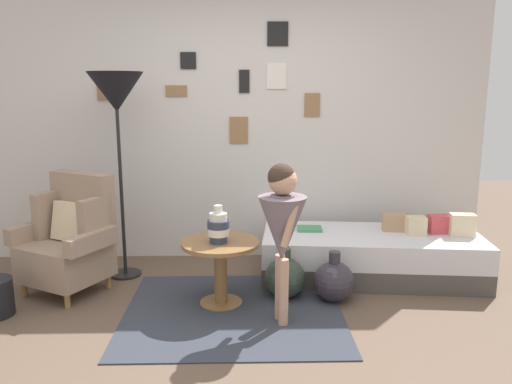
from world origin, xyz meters
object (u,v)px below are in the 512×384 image
(floor_lamp, at_px, (116,98))
(person_child, at_px, (282,223))
(armchair, at_px, (71,239))
(vase_striped, at_px, (218,227))
(side_table, at_px, (221,259))
(daybed, at_px, (371,255))
(book_on_daybed, at_px, (309,229))
(demijohn_near, at_px, (285,277))
(demijohn_far, at_px, (334,281))

(floor_lamp, height_order, person_child, floor_lamp)
(armchair, relative_size, vase_striped, 3.34)
(side_table, xyz_separation_m, person_child, (0.45, -0.33, 0.37))
(daybed, xyz_separation_m, side_table, (-1.31, -0.55, 0.17))
(person_child, height_order, book_on_daybed, person_child)
(person_child, bearing_deg, book_on_daybed, 72.08)
(demijohn_near, height_order, demijohn_far, demijohn_near)
(armchair, xyz_separation_m, floor_lamp, (0.36, 0.32, 1.14))
(person_child, distance_m, demijohn_far, 0.82)
(person_child, bearing_deg, floor_lamp, 143.78)
(floor_lamp, height_order, demijohn_near, floor_lamp)
(daybed, distance_m, vase_striped, 1.51)
(armchair, height_order, side_table, armchair)
(side_table, distance_m, book_on_daybed, 1.03)
(floor_lamp, bearing_deg, demijohn_near, -20.76)
(demijohn_near, bearing_deg, demijohn_far, -12.01)
(demijohn_far, bearing_deg, person_child, -140.23)
(armchair, bearing_deg, vase_striped, -16.35)
(daybed, bearing_deg, armchair, -175.16)
(armchair, distance_m, daybed, 2.58)
(floor_lamp, xyz_separation_m, person_child, (1.34, -0.98, -0.84))
(armchair, xyz_separation_m, side_table, (1.25, -0.34, -0.07))
(daybed, bearing_deg, demijohn_far, -129.28)
(floor_lamp, bearing_deg, demijohn_far, -18.96)
(floor_lamp, xyz_separation_m, demijohn_near, (1.40, -0.53, -1.41))
(daybed, height_order, person_child, person_child)
(floor_lamp, height_order, book_on_daybed, floor_lamp)
(vase_striped, height_order, book_on_daybed, vase_striped)
(demijohn_far, bearing_deg, vase_striped, -175.68)
(daybed, bearing_deg, demijohn_near, -151.71)
(side_table, height_order, demijohn_near, side_table)
(side_table, xyz_separation_m, book_on_daybed, (0.77, 0.68, 0.04))
(person_child, bearing_deg, armchair, 158.65)
(side_table, relative_size, book_on_daybed, 2.74)
(daybed, height_order, floor_lamp, floor_lamp)
(person_child, bearing_deg, vase_striped, 146.84)
(person_child, bearing_deg, demijohn_far, 39.77)
(side_table, bearing_deg, person_child, -36.10)
(book_on_daybed, bearing_deg, daybed, -13.43)
(floor_lamp, distance_m, book_on_daybed, 2.03)
(vase_striped, distance_m, floor_lamp, 1.46)
(daybed, distance_m, demijohn_near, 0.91)
(daybed, xyz_separation_m, person_child, (-0.86, -0.88, 0.55))
(book_on_daybed, height_order, demijohn_near, book_on_daybed)
(side_table, height_order, person_child, person_child)
(vase_striped, xyz_separation_m, book_on_daybed, (0.79, 0.71, -0.22))
(demijohn_near, bearing_deg, vase_striped, -163.99)
(side_table, bearing_deg, vase_striped, -114.23)
(demijohn_far, bearing_deg, book_on_daybed, 100.32)
(side_table, height_order, floor_lamp, floor_lamp)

